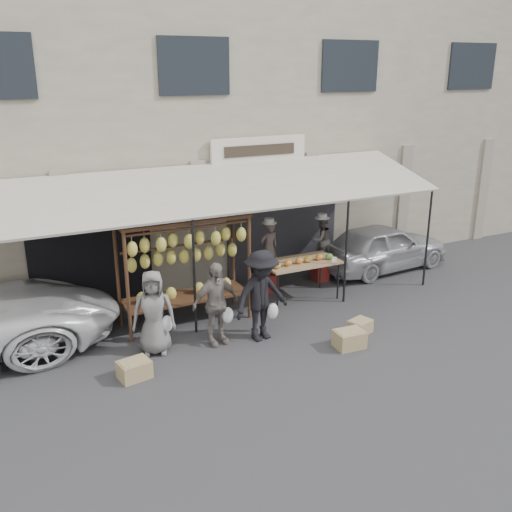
{
  "coord_description": "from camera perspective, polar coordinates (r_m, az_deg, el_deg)",
  "views": [
    {
      "loc": [
        -4.45,
        -8.55,
        4.99
      ],
      "look_at": [
        0.44,
        1.4,
        1.3
      ],
      "focal_mm": 40.0,
      "sensor_mm": 36.0,
      "label": 1
    }
  ],
  "objects": [
    {
      "name": "stool_left",
      "position": [
        13.25,
        1.28,
        -2.72
      ],
      "size": [
        0.35,
        0.35,
        0.43
      ],
      "primitive_type": "cube",
      "rotation": [
        0.0,
        0.0,
        0.14
      ],
      "color": "maroon",
      "rests_on": "ground_plane"
    },
    {
      "name": "customer_right",
      "position": [
        10.75,
        0.55,
        -3.99
      ],
      "size": [
        1.25,
        0.85,
        1.78
      ],
      "primitive_type": "imported",
      "rotation": [
        0.0,
        0.0,
        0.18
      ],
      "color": "black",
      "rests_on": "ground_plane"
    },
    {
      "name": "crate_far",
      "position": [
        9.97,
        -12.07,
        -11.05
      ],
      "size": [
        0.57,
        0.47,
        0.31
      ],
      "primitive_type": "cube",
      "rotation": [
        0.0,
        0.0,
        0.18
      ],
      "color": "tan",
      "rests_on": "ground_plane"
    },
    {
      "name": "crate_near_b",
      "position": [
        11.48,
        10.36,
        -6.95
      ],
      "size": [
        0.52,
        0.45,
        0.26
      ],
      "primitive_type": "cube",
      "rotation": [
        0.0,
        0.0,
        0.3
      ],
      "color": "tan",
      "rests_on": "ground_plane"
    },
    {
      "name": "vendor_left",
      "position": [
        12.97,
        1.31,
        0.77
      ],
      "size": [
        0.48,
        0.34,
        1.26
      ],
      "primitive_type": "imported",
      "rotation": [
        0.0,
        0.0,
        3.23
      ],
      "color": "#564A46",
      "rests_on": "stool_left"
    },
    {
      "name": "customer_mid",
      "position": [
        10.65,
        -4.07,
        -4.79
      ],
      "size": [
        0.98,
        0.5,
        1.61
      ],
      "primitive_type": "imported",
      "rotation": [
        0.0,
        0.0,
        0.11
      ],
      "color": "gray",
      "rests_on": "ground_plane"
    },
    {
      "name": "customer_left",
      "position": [
        10.45,
        -10.2,
        -5.59
      ],
      "size": [
        0.89,
        0.73,
        1.58
      ],
      "primitive_type": "imported",
      "rotation": [
        0.0,
        0.0,
        -0.33
      ],
      "color": "slate",
      "rests_on": "ground_plane"
    },
    {
      "name": "vendor_right",
      "position": [
        13.77,
        6.56,
        1.62
      ],
      "size": [
        0.57,
        0.46,
        1.14
      ],
      "primitive_type": "imported",
      "rotation": [
        0.0,
        0.0,
        3.19
      ],
      "color": "#585450",
      "rests_on": "stool_right"
    },
    {
      "name": "stool_right",
      "position": [
        14.02,
        6.44,
        -1.53
      ],
      "size": [
        0.43,
        0.43,
        0.47
      ],
      "primitive_type": "cube",
      "rotation": [
        0.0,
        0.0,
        0.35
      ],
      "color": "maroon",
      "rests_on": "ground_plane"
    },
    {
      "name": "shophouse",
      "position": [
        15.74,
        -9.94,
        13.25
      ],
      "size": [
        24.0,
        6.15,
        7.3
      ],
      "color": "#B1A78E",
      "rests_on": "ground_plane"
    },
    {
      "name": "produce_table",
      "position": [
        12.63,
        4.53,
        -0.68
      ],
      "size": [
        1.7,
        0.9,
        1.04
      ],
      "color": "tan",
      "rests_on": "ground_plane"
    },
    {
      "name": "ground_plane",
      "position": [
        10.85,
        1.19,
        -8.97
      ],
      "size": [
        90.0,
        90.0,
        0.0
      ],
      "primitive_type": "plane",
      "color": "#2D2D30"
    },
    {
      "name": "crate_near_a",
      "position": [
        10.88,
        9.31,
        -8.2
      ],
      "size": [
        0.56,
        0.44,
        0.32
      ],
      "primitive_type": "cube",
      "rotation": [
        0.0,
        0.0,
        -0.06
      ],
      "color": "tan",
      "rests_on": "ground_plane"
    },
    {
      "name": "awning",
      "position": [
        11.95,
        -3.75,
        6.71
      ],
      "size": [
        10.0,
        2.35,
        2.92
      ],
      "color": "beige",
      "rests_on": "ground_plane"
    },
    {
      "name": "banana_rack",
      "position": [
        11.3,
        -7.18,
        0.62
      ],
      "size": [
        2.6,
        0.9,
        2.24
      ],
      "color": "#321D13",
      "rests_on": "ground_plane"
    },
    {
      "name": "sedan",
      "position": [
        14.97,
        12.57,
        0.92
      ],
      "size": [
        3.65,
        1.69,
        1.21
      ],
      "primitive_type": "imported",
      "rotation": [
        0.0,
        0.0,
        1.65
      ],
      "color": "#9D9EA3",
      "rests_on": "ground_plane"
    }
  ]
}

